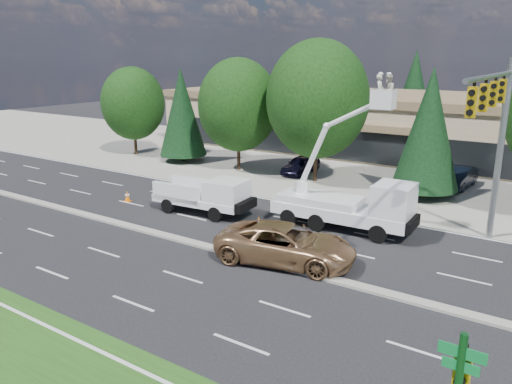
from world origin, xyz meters
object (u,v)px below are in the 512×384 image
Objects in this scene: signal_mast at (498,125)px; bucket_truck at (353,199)px; utility_pickup at (207,199)px; minivan at (286,244)px.

bucket_truck is (-6.37, -0.82, -4.30)m from signal_mast.
utility_pickup is 8.56m from bucket_truck.
utility_pickup is 8.31m from minivan.
bucket_truck is at bearing -172.65° from signal_mast.
bucket_truck reaches higher than minivan.
utility_pickup reaches higher than minivan.
signal_mast is 1.22× the size of bucket_truck.
minivan is (7.47, -3.63, -0.03)m from utility_pickup.
minivan is at bearing -30.52° from utility_pickup.
signal_mast is 10.95m from minivan.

